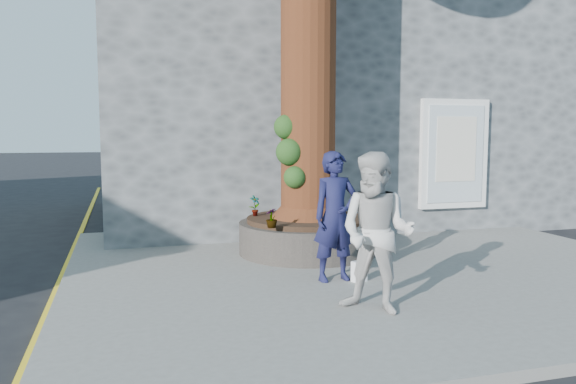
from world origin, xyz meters
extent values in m
plane|color=black|center=(0.00, 0.00, 0.00)|extent=(120.00, 120.00, 0.00)
cube|color=slate|center=(1.50, 1.00, 0.06)|extent=(9.00, 8.00, 0.12)
cube|color=yellow|center=(-3.05, 1.00, 0.00)|extent=(0.10, 30.00, 0.01)
cube|color=#4B4E50|center=(2.50, 7.20, 3.00)|extent=(10.00, 8.00, 6.00)
cube|color=white|center=(4.30, 3.14, 1.70)|extent=(1.50, 0.12, 2.20)
cube|color=silver|center=(4.30, 3.08, 1.70)|extent=(1.25, 0.04, 1.95)
cube|color=silver|center=(4.30, 3.06, 1.80)|extent=(0.90, 0.02, 1.30)
cube|color=#4B4E50|center=(10.50, 7.20, 3.00)|extent=(6.00, 8.00, 6.00)
cylinder|color=black|center=(0.80, 2.00, 0.38)|extent=(2.30, 2.30, 0.52)
cylinder|color=black|center=(0.80, 2.00, 0.68)|extent=(2.04, 2.04, 0.08)
cone|color=#3F180F|center=(0.80, 2.00, 1.07)|extent=(1.24, 1.24, 0.70)
sphere|color=#204015|center=(0.42, 1.80, 1.82)|extent=(0.44, 0.44, 0.44)
sphere|color=#204015|center=(0.48, 1.70, 1.42)|extent=(0.36, 0.36, 0.36)
sphere|color=#204015|center=(0.40, 1.92, 2.22)|extent=(0.40, 0.40, 0.40)
imported|color=#141639|center=(0.59, 0.19, 1.00)|extent=(0.68, 0.48, 1.76)
imported|color=beige|center=(0.53, -1.21, 1.02)|extent=(1.10, 1.10, 1.80)
cube|color=white|center=(0.88, 0.04, 0.26)|extent=(0.23, 0.18, 0.28)
imported|color=gray|center=(-0.02, 2.39, 0.90)|extent=(0.22, 0.19, 0.35)
imported|color=gray|center=(1.65, 1.15, 0.89)|extent=(0.23, 0.23, 0.35)
imported|color=gray|center=(-0.05, 1.15, 0.87)|extent=(0.23, 0.23, 0.29)
imported|color=gray|center=(0.76, 2.77, 0.87)|extent=(0.33, 0.35, 0.30)
camera|label=1|loc=(-2.15, -6.81, 2.12)|focal=35.00mm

